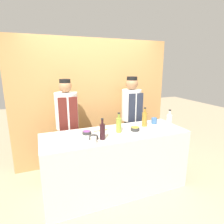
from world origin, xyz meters
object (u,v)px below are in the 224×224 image
object	(u,v)px
bottle_clear	(169,121)
cup_cream	(94,140)
chef_right	(131,118)
bottle_wine	(102,131)
sauce_bowl_purple	(87,132)
cutting_board	(67,141)
sauce_bowl_yellow	(135,129)
sauce_bowl_green	(94,137)
bottle_oil	(119,125)
chef_left	(68,126)
cup_blue	(154,121)
wooden_spoon	(102,130)
bottle_vinegar	(145,119)

from	to	relation	value
bottle_clear	cup_cream	world-z (taller)	bottle_clear
bottle_clear	chef_right	xyz separation A→B (m)	(-0.24, 0.81, -0.13)
bottle_wine	cup_cream	size ratio (longest dim) A/B	3.49
sauce_bowl_purple	cutting_board	bearing A→B (deg)	-150.91
sauce_bowl_yellow	sauce_bowl_green	xyz separation A→B (m)	(-0.69, -0.10, -0.00)
sauce_bowl_yellow	bottle_oil	size ratio (longest dim) A/B	0.45
sauce_bowl_green	chef_right	distance (m)	1.27
cutting_board	chef_left	world-z (taller)	chef_left
cutting_board	chef_right	xyz separation A→B (m)	(1.32, 0.74, -0.02)
bottle_oil	cup_cream	bearing A→B (deg)	-150.82
chef_right	cutting_board	bearing A→B (deg)	-150.78
bottle_oil	cup_cream	world-z (taller)	bottle_oil
sauce_bowl_green	bottle_oil	world-z (taller)	bottle_oil
sauce_bowl_yellow	sauce_bowl_green	world-z (taller)	same
cup_cream	cup_blue	world-z (taller)	cup_blue
sauce_bowl_green	wooden_spoon	xyz separation A→B (m)	(0.22, 0.28, -0.02)
sauce_bowl_green	bottle_vinegar	world-z (taller)	bottle_vinegar
bottle_clear	wooden_spoon	world-z (taller)	bottle_clear
sauce_bowl_purple	chef_left	size ratio (longest dim) A/B	0.08
cutting_board	chef_left	xyz separation A→B (m)	(0.12, 0.74, -0.03)
bottle_clear	wooden_spoon	size ratio (longest dim) A/B	1.41
cup_blue	chef_right	xyz separation A→B (m)	(-0.17, 0.51, -0.06)
bottle_vinegar	bottle_oil	size ratio (longest dim) A/B	1.04
sauce_bowl_green	bottle_vinegar	size ratio (longest dim) A/B	0.39
sauce_bowl_green	cutting_board	xyz separation A→B (m)	(-0.34, 0.06, -0.02)
sauce_bowl_purple	cup_blue	xyz separation A→B (m)	(1.19, 0.06, 0.03)
sauce_bowl_yellow	bottle_oil	bearing A→B (deg)	175.18
chef_right	cup_cream	bearing A→B (deg)	-137.51
wooden_spoon	bottle_oil	bearing A→B (deg)	-36.68
sauce_bowl_green	cup_cream	world-z (taller)	cup_cream
cutting_board	cup_blue	size ratio (longest dim) A/B	3.72
cutting_board	cup_blue	xyz separation A→B (m)	(1.50, 0.23, 0.04)
sauce_bowl_yellow	bottle_clear	xyz separation A→B (m)	(0.54, -0.11, 0.09)
sauce_bowl_green	bottle_wine	bearing A→B (deg)	-20.76
bottle_oil	cup_cream	xyz separation A→B (m)	(-0.46, -0.26, -0.08)
cutting_board	bottle_clear	distance (m)	1.57
cutting_board	cup_cream	xyz separation A→B (m)	(0.30, -0.19, 0.03)
bottle_clear	chef_right	world-z (taller)	chef_right
sauce_bowl_yellow	bottle_wine	bearing A→B (deg)	-165.63
bottle_clear	bottle_vinegar	xyz separation A→B (m)	(-0.29, 0.25, 0.00)
bottle_vinegar	chef_right	bearing A→B (deg)	84.96
cutting_board	bottle_clear	world-z (taller)	bottle_clear
cup_blue	bottle_oil	bearing A→B (deg)	-167.17
bottle_wine	cutting_board	bearing A→B (deg)	167.23
bottle_clear	cup_blue	world-z (taller)	bottle_clear
sauce_bowl_green	bottle_vinegar	bearing A→B (deg)	14.42
bottle_wine	sauce_bowl_yellow	bearing A→B (deg)	14.37
cup_blue	chef_right	distance (m)	0.54
bottle_wine	cup_blue	distance (m)	1.10
sauce_bowl_purple	bottle_clear	xyz separation A→B (m)	(1.26, -0.24, 0.10)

